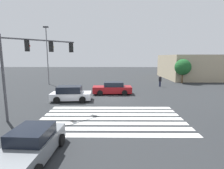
{
  "coord_description": "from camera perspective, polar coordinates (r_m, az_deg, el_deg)",
  "views": [
    {
      "loc": [
        0.14,
        -19.58,
        4.64
      ],
      "look_at": [
        0.0,
        0.0,
        1.53
      ],
      "focal_mm": 28.0,
      "sensor_mm": 36.0,
      "label": 1
    }
  ],
  "objects": [
    {
      "name": "car_2",
      "position": [
        9.12,
        -24.8,
        -17.63
      ],
      "size": [
        2.17,
        4.33,
        1.46
      ],
      "rotation": [
        0.0,
        0.0,
        -1.62
      ],
      "color": "gray",
      "rests_on": "ground_plane"
    },
    {
      "name": "corner_building",
      "position": [
        42.35,
        25.69,
        5.27
      ],
      "size": [
        13.33,
        13.33,
        5.05
      ],
      "color": "tan",
      "rests_on": "ground_plane"
    },
    {
      "name": "crosswalk_markings",
      "position": [
        13.5,
        -0.21,
        -11.06
      ],
      "size": [
        10.77,
        6.3,
        0.01
      ],
      "rotation": [
        0.0,
        0.0,
        1.57
      ],
      "color": "silver",
      "rests_on": "ground_plane"
    },
    {
      "name": "tree_corner_b",
      "position": [
        33.44,
        22.12,
        5.28
      ],
      "size": [
        2.83,
        2.83,
        4.27
      ],
      "color": "brown",
      "rests_on": "ground_plane"
    },
    {
      "name": "traffic_signal_mast",
      "position": [
        14.85,
        -24.68,
        7.97
      ],
      "size": [
        4.23,
        4.23,
        6.18
      ],
      "rotation": [
        0.0,
        0.0,
        0.79
      ],
      "color": "#47474C",
      "rests_on": "ground_plane"
    },
    {
      "name": "car_0",
      "position": [
        19.12,
        -13.33,
        -2.94
      ],
      "size": [
        4.28,
        2.39,
        1.58
      ],
      "rotation": [
        0.0,
        0.0,
        0.06
      ],
      "color": "silver",
      "rests_on": "ground_plane"
    },
    {
      "name": "street_light_pole_b",
      "position": [
        31.34,
        -20.42,
        10.2
      ],
      "size": [
        0.8,
        0.36,
        9.53
      ],
      "color": "slate",
      "rests_on": "ground_plane"
    },
    {
      "name": "ground_plane",
      "position": [
        20.12,
        0.0,
        -4.31
      ],
      "size": [
        122.15,
        122.15,
        0.0
      ],
      "primitive_type": "plane",
      "color": "#2B2D30"
    },
    {
      "name": "pedestrian",
      "position": [
        28.38,
        15.43,
        1.29
      ],
      "size": [
        0.41,
        0.41,
        1.75
      ],
      "rotation": [
        0.0,
        0.0,
        -2.35
      ],
      "color": "#232842",
      "rests_on": "ground_plane"
    },
    {
      "name": "car_1",
      "position": [
        21.92,
        0.16,
        -1.27
      ],
      "size": [
        4.85,
        2.12,
        1.54
      ],
      "rotation": [
        0.0,
        0.0,
        3.17
      ],
      "color": "maroon",
      "rests_on": "ground_plane"
    }
  ]
}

